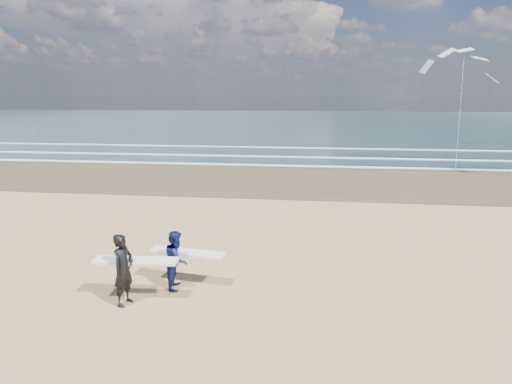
# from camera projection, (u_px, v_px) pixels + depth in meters

# --- Properties ---
(ocean) EXTENTS (220.00, 100.00, 0.02)m
(ocean) POSITION_uv_depth(u_px,v_px,m) (409.00, 124.00, 78.97)
(ocean) COLOR #183336
(ocean) RESTS_ON ground
(surfer_near) EXTENTS (2.23, 1.07, 1.89)m
(surfer_near) POSITION_uv_depth(u_px,v_px,m) (125.00, 269.00, 11.66)
(surfer_near) COLOR black
(surfer_near) RESTS_ON ground
(surfer_far) EXTENTS (2.25, 1.22, 1.65)m
(surfer_far) POSITION_uv_depth(u_px,v_px,m) (177.00, 259.00, 12.69)
(surfer_far) COLOR #0D164A
(surfer_far) RESTS_ON ground
(kite_1) EXTENTS (5.56, 4.71, 9.44)m
(kite_1) POSITION_uv_depth(u_px,v_px,m) (461.00, 95.00, 32.35)
(kite_1) COLOR slate
(kite_1) RESTS_ON ground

